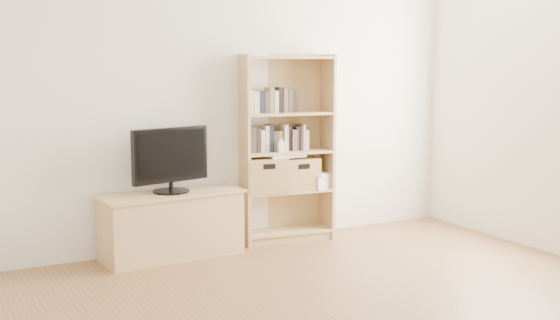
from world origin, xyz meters
TOP-DOWN VIEW (x-y plane):
  - back_wall at (0.00, 2.50)m, footprint 4.50×0.02m
  - tv_stand at (-0.65, 2.29)m, footprint 1.18×0.53m
  - bookshelf at (0.47, 2.35)m, footprint 0.87×0.38m
  - television at (-0.65, 2.29)m, footprint 0.69×0.21m
  - books_row_mid at (0.47, 2.37)m, footprint 0.82×0.20m
  - books_row_upper at (0.28, 2.39)m, footprint 0.41×0.20m
  - baby_monitor at (0.36, 2.27)m, footprint 0.05×0.03m
  - basket_left at (0.24, 2.37)m, footprint 0.40×0.35m
  - basket_right at (0.57, 2.34)m, footprint 0.36×0.31m
  - laptop at (0.43, 2.34)m, footprint 0.34×0.24m
  - magazine_stack at (0.75, 2.32)m, footprint 0.23×0.29m

SIDE VIEW (x-z plane):
  - tv_stand at x=-0.65m, z-range 0.00..0.52m
  - magazine_stack at x=0.75m, z-range 0.47..0.59m
  - basket_right at x=0.57m, z-range 0.47..0.75m
  - basket_left at x=0.24m, z-range 0.47..0.77m
  - laptop at x=0.43m, z-range 0.77..0.80m
  - television at x=-0.65m, z-range 0.55..1.09m
  - bookshelf at x=0.47m, z-range 0.00..1.68m
  - baby_monitor at x=0.36m, z-range 0.82..0.92m
  - books_row_mid at x=0.47m, z-range 0.82..1.04m
  - books_row_upper at x=0.28m, z-range 1.17..1.38m
  - back_wall at x=0.00m, z-range 0.00..2.60m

